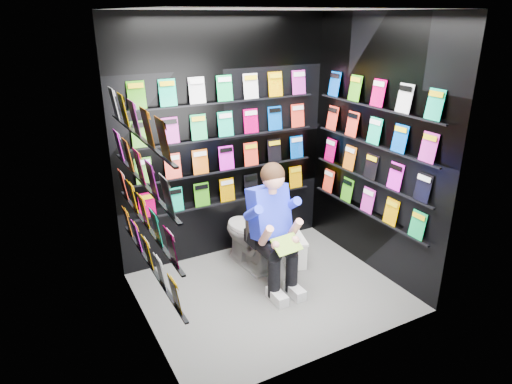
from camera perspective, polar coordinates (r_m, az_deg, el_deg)
floor at (r=4.63m, az=1.79°, el=-12.32°), size 2.40×2.40×0.00m
ceiling at (r=3.85m, az=2.26°, el=21.88°), size 2.40×2.40×0.00m
wall_back at (r=4.90m, az=-3.93°, el=6.37°), size 2.40×0.04×2.60m
wall_front at (r=3.28m, az=10.81°, el=-1.71°), size 2.40×0.04×2.60m
wall_left at (r=3.63m, az=-14.61°, el=0.24°), size 0.04×2.00×2.60m
wall_right at (r=4.75m, az=14.67°, el=5.21°), size 0.04×2.00×2.60m
comics_back at (r=4.88m, az=-3.78°, el=6.35°), size 2.10×0.06×1.37m
comics_left at (r=3.63m, az=-14.16°, el=0.40°), size 0.06×1.70×1.37m
comics_right at (r=4.72m, az=14.41°, el=5.23°), size 0.06×1.70×1.37m
toilet at (r=4.91m, az=-0.73°, el=-5.24°), size 0.49×0.79×0.73m
longbox at (r=5.06m, az=4.68°, el=-7.34°), size 0.31×0.42×0.28m
longbox_lid at (r=4.99m, az=4.73°, el=-5.79°), size 0.33×0.44×0.03m
reader at (r=4.43m, az=1.53°, el=-2.55°), size 0.58×0.80×1.39m
held_comic at (r=4.25m, az=3.87°, el=-6.55°), size 0.29×0.19×0.12m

